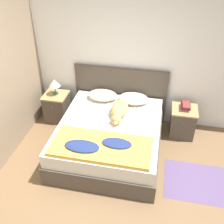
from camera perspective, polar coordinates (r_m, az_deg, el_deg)
ground_plane at (r=3.92m, az=-4.59°, el=-18.56°), size 16.00×16.00×0.00m
wall_back at (r=4.79m, az=1.63°, el=11.96°), size 9.00×0.06×2.55m
wall_side_left at (r=4.44m, az=-21.91°, el=7.38°), size 0.06×3.10×2.55m
bed at (r=4.43m, az=-0.51°, el=-5.49°), size 1.68×1.92×0.56m
headboard at (r=5.04m, az=1.82°, el=4.21°), size 1.76×0.06×1.10m
nightstand_left at (r=5.27m, az=-11.88°, el=1.14°), size 0.45×0.45×0.56m
nightstand_right at (r=4.92m, az=15.11°, el=-2.05°), size 0.45×0.45×0.56m
pillow_left at (r=4.83m, az=-2.08°, el=3.67°), size 0.54×0.38×0.15m
pillow_right at (r=4.75m, az=4.70°, el=2.93°), size 0.54×0.38×0.15m
quilt at (r=3.78m, az=-2.59°, el=-7.45°), size 1.45×0.65×0.10m
dog at (r=4.39m, az=1.58°, el=0.37°), size 0.28×0.75×0.20m
book_stack at (r=4.76m, az=15.69°, el=1.21°), size 0.17×0.24×0.10m
table_lamp at (r=5.03m, az=-12.45°, el=6.14°), size 0.22×0.22×0.31m
rug at (r=4.31m, az=18.02°, el=-14.29°), size 0.99×0.78×0.00m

